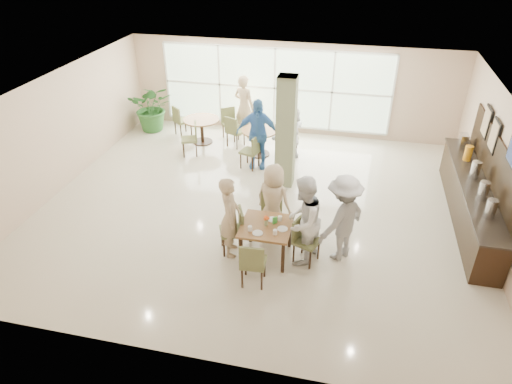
% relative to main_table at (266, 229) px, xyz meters
% --- Properties ---
extents(ground, '(10.00, 10.00, 0.00)m').
position_rel_main_table_xyz_m(ground, '(-0.54, 1.81, -0.66)').
color(ground, beige).
rests_on(ground, ground).
extents(room_shell, '(10.00, 10.00, 10.00)m').
position_rel_main_table_xyz_m(room_shell, '(-0.54, 1.81, 1.04)').
color(room_shell, white).
rests_on(room_shell, ground).
extents(window_bank, '(7.00, 0.04, 7.00)m').
position_rel_main_table_xyz_m(window_bank, '(-1.04, 6.27, 0.74)').
color(window_bank, silver).
rests_on(window_bank, ground).
extents(column, '(0.45, 0.45, 2.80)m').
position_rel_main_table_xyz_m(column, '(-0.14, 3.01, 0.74)').
color(column, '#727A55').
rests_on(column, ground).
extents(main_table, '(0.98, 0.98, 0.75)m').
position_rel_main_table_xyz_m(main_table, '(0.00, 0.00, 0.00)').
color(main_table, brown).
rests_on(main_table, ground).
extents(round_table_left, '(1.08, 1.08, 0.75)m').
position_rel_main_table_xyz_m(round_table_left, '(-2.99, 4.94, -0.09)').
color(round_table_left, brown).
rests_on(round_table_left, ground).
extents(round_table_right, '(1.00, 1.00, 0.75)m').
position_rel_main_table_xyz_m(round_table_right, '(-1.12, 4.50, -0.11)').
color(round_table_right, brown).
rests_on(round_table_right, ground).
extents(chairs_main_table, '(2.10, 2.03, 0.95)m').
position_rel_main_table_xyz_m(chairs_main_table, '(-0.01, -0.00, -0.18)').
color(chairs_main_table, olive).
rests_on(chairs_main_table, ground).
extents(chairs_table_left, '(2.16, 1.92, 0.95)m').
position_rel_main_table_xyz_m(chairs_table_left, '(-3.01, 4.92, -0.18)').
color(chairs_table_left, olive).
rests_on(chairs_table_left, ground).
extents(chairs_table_right, '(2.19, 1.81, 0.95)m').
position_rel_main_table_xyz_m(chairs_table_right, '(-1.16, 4.49, -0.18)').
color(chairs_table_right, olive).
rests_on(chairs_table_right, ground).
extents(tabletop_clutter, '(0.73, 0.71, 0.21)m').
position_rel_main_table_xyz_m(tabletop_clutter, '(0.06, -0.04, 0.15)').
color(tabletop_clutter, white).
rests_on(tabletop_clutter, main_table).
extents(buffet_counter, '(0.64, 4.70, 1.95)m').
position_rel_main_table_xyz_m(buffet_counter, '(4.16, 2.32, -0.11)').
color(buffet_counter, black).
rests_on(buffet_counter, ground).
extents(framed_art_a, '(0.05, 0.55, 0.70)m').
position_rel_main_table_xyz_m(framed_art_a, '(4.40, 2.81, 1.19)').
color(framed_art_a, black).
rests_on(framed_art_a, ground).
extents(framed_art_b, '(0.05, 0.55, 0.70)m').
position_rel_main_table_xyz_m(framed_art_b, '(4.40, 3.61, 1.19)').
color(framed_art_b, black).
rests_on(framed_art_b, ground).
extents(potted_plant, '(1.67, 1.67, 1.52)m').
position_rel_main_table_xyz_m(potted_plant, '(-4.80, 5.52, 0.10)').
color(potted_plant, '#286026').
rests_on(potted_plant, ground).
extents(teen_left, '(0.54, 0.70, 1.71)m').
position_rel_main_table_xyz_m(teen_left, '(-0.72, -0.02, 0.19)').
color(teen_left, tan).
rests_on(teen_left, ground).
extents(teen_far, '(0.90, 0.68, 1.63)m').
position_rel_main_table_xyz_m(teen_far, '(-0.02, 0.82, 0.15)').
color(teen_far, tan).
rests_on(teen_far, ground).
extents(teen_right, '(0.92, 1.06, 1.85)m').
position_rel_main_table_xyz_m(teen_right, '(0.70, 0.06, 0.26)').
color(teen_right, white).
rests_on(teen_right, ground).
extents(teen_standing, '(1.24, 1.35, 1.82)m').
position_rel_main_table_xyz_m(teen_standing, '(1.43, 0.32, 0.25)').
color(teen_standing, '#969699').
rests_on(teen_standing, ground).
extents(adult_a, '(1.17, 0.72, 1.92)m').
position_rel_main_table_xyz_m(adult_a, '(-1.02, 3.77, 0.30)').
color(adult_a, '#3D74B8').
rests_on(adult_a, ground).
extents(adult_b, '(1.11, 1.57, 1.56)m').
position_rel_main_table_xyz_m(adult_b, '(-0.20, 4.39, 0.12)').
color(adult_b, white).
rests_on(adult_b, ground).
extents(adult_standing, '(0.83, 0.70, 1.94)m').
position_rel_main_table_xyz_m(adult_standing, '(-1.85, 5.65, 0.31)').
color(adult_standing, tan).
rests_on(adult_standing, ground).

